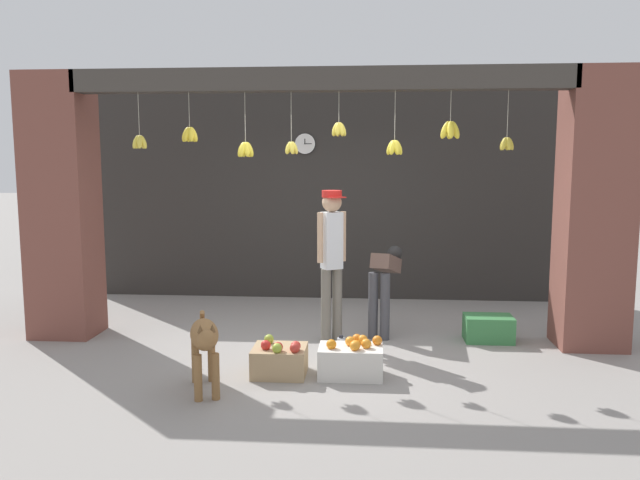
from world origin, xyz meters
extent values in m
plane|color=gray|center=(0.00, 0.00, 0.00)|extent=(60.00, 60.00, 0.00)
cube|color=#2D2B28|center=(0.00, 2.51, 1.49)|extent=(7.19, 0.12, 2.98)
cube|color=brown|center=(-2.94, 0.30, 1.49)|extent=(0.70, 0.60, 2.98)
cube|color=brown|center=(2.94, 0.30, 1.49)|extent=(0.70, 0.60, 2.98)
cube|color=#3D3833|center=(0.00, 0.12, 2.86)|extent=(5.29, 0.24, 0.24)
cylinder|color=#B2AD99|center=(-1.92, 0.07, 2.51)|extent=(0.01, 0.01, 0.45)
ellipsoid|color=yellow|center=(-1.88, 0.07, 2.21)|extent=(0.11, 0.06, 0.16)
ellipsoid|color=yellow|center=(-1.91, 0.11, 2.21)|extent=(0.07, 0.10, 0.17)
ellipsoid|color=yellow|center=(-1.95, 0.09, 2.21)|extent=(0.10, 0.09, 0.17)
ellipsoid|color=yellow|center=(-1.95, 0.05, 2.21)|extent=(0.10, 0.09, 0.17)
ellipsoid|color=yellow|center=(-1.91, 0.03, 2.21)|extent=(0.07, 0.10, 0.17)
cylinder|color=#B2AD99|center=(-1.38, 0.10, 2.55)|extent=(0.01, 0.01, 0.37)
ellipsoid|color=yellow|center=(-1.33, 0.10, 2.29)|extent=(0.12, 0.06, 0.18)
ellipsoid|color=yellow|center=(-1.36, 0.14, 2.29)|extent=(0.09, 0.11, 0.19)
ellipsoid|color=yellow|center=(-1.40, 0.14, 2.29)|extent=(0.09, 0.11, 0.19)
ellipsoid|color=yellow|center=(-1.42, 0.10, 2.29)|extent=(0.12, 0.06, 0.18)
ellipsoid|color=yellow|center=(-1.40, 0.06, 2.29)|extent=(0.09, 0.11, 0.19)
ellipsoid|color=yellow|center=(-1.36, 0.06, 2.29)|extent=(0.09, 0.11, 0.19)
cylinder|color=#B2AD99|center=(-0.78, 0.12, 2.47)|extent=(0.01, 0.01, 0.52)
ellipsoid|color=yellow|center=(-0.74, 0.12, 2.13)|extent=(0.12, 0.06, 0.18)
ellipsoid|color=yellow|center=(-0.76, 0.16, 2.13)|extent=(0.09, 0.11, 0.19)
ellipsoid|color=yellow|center=(-0.80, 0.16, 2.13)|extent=(0.09, 0.11, 0.19)
ellipsoid|color=yellow|center=(-0.82, 0.12, 2.13)|extent=(0.12, 0.06, 0.18)
ellipsoid|color=yellow|center=(-0.80, 0.08, 2.13)|extent=(0.09, 0.11, 0.19)
ellipsoid|color=yellow|center=(-0.76, 0.08, 2.13)|extent=(0.09, 0.11, 0.19)
cylinder|color=#B2AD99|center=(-0.29, 0.13, 2.47)|extent=(0.01, 0.01, 0.52)
ellipsoid|color=yellow|center=(-0.25, 0.13, 2.15)|extent=(0.10, 0.05, 0.15)
ellipsoid|color=yellow|center=(-0.28, 0.16, 2.15)|extent=(0.07, 0.10, 0.15)
ellipsoid|color=yellow|center=(-0.32, 0.15, 2.15)|extent=(0.09, 0.08, 0.16)
ellipsoid|color=yellow|center=(-0.32, 0.11, 2.15)|extent=(0.09, 0.08, 0.16)
ellipsoid|color=yellow|center=(-0.28, 0.09, 2.15)|extent=(0.07, 0.10, 0.15)
cylinder|color=#B2AD99|center=(0.22, 0.08, 2.57)|extent=(0.01, 0.01, 0.33)
ellipsoid|color=gold|center=(0.26, 0.08, 2.34)|extent=(0.11, 0.06, 0.16)
ellipsoid|color=gold|center=(0.25, 0.11, 2.34)|extent=(0.09, 0.10, 0.17)
ellipsoid|color=gold|center=(0.21, 0.12, 2.34)|extent=(0.07, 0.10, 0.17)
ellipsoid|color=gold|center=(0.18, 0.10, 2.34)|extent=(0.10, 0.08, 0.17)
ellipsoid|color=gold|center=(0.18, 0.06, 2.34)|extent=(0.10, 0.08, 0.17)
ellipsoid|color=gold|center=(0.21, 0.04, 2.34)|extent=(0.07, 0.10, 0.17)
ellipsoid|color=gold|center=(0.25, 0.05, 2.34)|extent=(0.09, 0.10, 0.17)
cylinder|color=#B2AD99|center=(0.80, 0.08, 2.48)|extent=(0.01, 0.01, 0.51)
ellipsoid|color=yellow|center=(0.84, 0.08, 2.15)|extent=(0.11, 0.06, 0.17)
ellipsoid|color=yellow|center=(0.82, 0.11, 2.15)|extent=(0.09, 0.11, 0.18)
ellipsoid|color=yellow|center=(0.78, 0.11, 2.15)|extent=(0.09, 0.11, 0.18)
ellipsoid|color=yellow|center=(0.76, 0.08, 2.15)|extent=(0.11, 0.06, 0.17)
ellipsoid|color=yellow|center=(0.78, 0.04, 2.15)|extent=(0.09, 0.11, 0.18)
ellipsoid|color=yellow|center=(0.82, 0.04, 2.15)|extent=(0.09, 0.11, 0.18)
cylinder|color=#B2AD99|center=(1.38, 0.12, 2.58)|extent=(0.01, 0.01, 0.32)
ellipsoid|color=yellow|center=(1.43, 0.12, 2.33)|extent=(0.13, 0.07, 0.21)
ellipsoid|color=yellow|center=(1.38, 0.17, 2.33)|extent=(0.07, 0.13, 0.21)
ellipsoid|color=yellow|center=(1.33, 0.12, 2.33)|extent=(0.13, 0.07, 0.21)
ellipsoid|color=yellow|center=(1.38, 0.07, 2.33)|extent=(0.07, 0.13, 0.21)
cylinder|color=#B2AD99|center=(1.96, 0.14, 2.49)|extent=(0.01, 0.01, 0.48)
ellipsoid|color=gold|center=(2.00, 0.14, 2.19)|extent=(0.10, 0.05, 0.15)
ellipsoid|color=gold|center=(1.97, 0.17, 2.19)|extent=(0.07, 0.10, 0.16)
ellipsoid|color=gold|center=(1.93, 0.16, 2.19)|extent=(0.09, 0.08, 0.16)
ellipsoid|color=gold|center=(1.93, 0.11, 2.19)|extent=(0.09, 0.08, 0.16)
ellipsoid|color=gold|center=(1.97, 0.10, 2.19)|extent=(0.07, 0.10, 0.16)
ellipsoid|color=olive|center=(-0.88, -1.33, 0.51)|extent=(0.42, 0.65, 0.24)
cylinder|color=olive|center=(-0.74, -1.53, 0.20)|extent=(0.07, 0.07, 0.40)
cylinder|color=olive|center=(-0.88, -1.58, 0.20)|extent=(0.07, 0.07, 0.40)
cylinder|color=olive|center=(-0.89, -1.09, 0.20)|extent=(0.07, 0.07, 0.40)
cylinder|color=olive|center=(-1.02, -1.14, 0.20)|extent=(0.07, 0.07, 0.40)
ellipsoid|color=olive|center=(-0.78, -1.65, 0.57)|extent=(0.22, 0.26, 0.17)
cone|color=brown|center=(-0.73, -1.64, 0.65)|extent=(0.05, 0.05, 0.07)
cone|color=brown|center=(-0.82, -1.67, 0.65)|extent=(0.05, 0.05, 0.07)
cylinder|color=olive|center=(-0.99, -1.02, 0.54)|extent=(0.10, 0.20, 0.25)
cylinder|color=#6B665B|center=(0.20, 0.27, 0.42)|extent=(0.11, 0.11, 0.83)
cylinder|color=#6B665B|center=(0.08, 0.20, 0.42)|extent=(0.11, 0.11, 0.83)
cube|color=silver|center=(0.14, 0.23, 1.14)|extent=(0.26, 0.25, 0.62)
cylinder|color=tan|center=(0.26, 0.30, 1.18)|extent=(0.06, 0.06, 0.55)
cylinder|color=tan|center=(0.02, 0.17, 1.18)|extent=(0.06, 0.06, 0.55)
sphere|color=tan|center=(0.14, 0.23, 1.56)|extent=(0.22, 0.22, 0.22)
cylinder|color=red|center=(0.14, 0.23, 1.66)|extent=(0.22, 0.22, 0.08)
cube|color=red|center=(0.19, 0.14, 1.62)|extent=(0.22, 0.19, 0.01)
cylinder|color=#424247|center=(0.60, 0.41, 0.38)|extent=(0.11, 0.11, 0.76)
cylinder|color=#424247|center=(0.73, 0.37, 0.38)|extent=(0.11, 0.11, 0.76)
cube|color=brown|center=(0.75, 0.63, 0.83)|extent=(0.39, 0.60, 0.30)
sphere|color=black|center=(0.86, 0.97, 0.90)|extent=(0.18, 0.18, 0.18)
cube|color=silver|center=(0.38, -0.88, 0.14)|extent=(0.60, 0.38, 0.29)
sphere|color=orange|center=(0.21, -0.94, 0.33)|extent=(0.09, 0.09, 0.09)
sphere|color=orange|center=(0.53, -0.90, 0.33)|extent=(0.09, 0.09, 0.09)
sphere|color=orange|center=(0.43, -0.95, 0.33)|extent=(0.09, 0.09, 0.09)
sphere|color=orange|center=(0.43, -0.98, 0.33)|extent=(0.09, 0.09, 0.09)
sphere|color=orange|center=(0.44, -0.74, 0.33)|extent=(0.09, 0.09, 0.09)
sphere|color=orange|center=(0.50, -0.77, 0.33)|extent=(0.09, 0.09, 0.09)
sphere|color=orange|center=(0.38, -0.83, 0.33)|extent=(0.09, 0.09, 0.09)
sphere|color=orange|center=(0.63, -0.79, 0.33)|extent=(0.09, 0.09, 0.09)
cube|color=tan|center=(-0.29, -0.88, 0.13)|extent=(0.50, 0.44, 0.27)
sphere|color=red|center=(-0.40, -0.95, 0.31)|extent=(0.09, 0.09, 0.09)
sphere|color=#99B238|center=(-0.41, -0.76, 0.31)|extent=(0.09, 0.09, 0.09)
sphere|color=red|center=(-0.12, -0.96, 0.31)|extent=(0.09, 0.09, 0.09)
sphere|color=red|center=(-0.28, -1.00, 0.31)|extent=(0.09, 0.09, 0.09)
sphere|color=red|center=(-0.12, -1.02, 0.31)|extent=(0.09, 0.09, 0.09)
sphere|color=#99B238|center=(-0.29, -1.04, 0.31)|extent=(0.09, 0.09, 0.09)
cube|color=#387A42|center=(1.89, 0.40, 0.14)|extent=(0.53, 0.35, 0.29)
cylinder|color=silver|center=(0.27, -0.38, 0.11)|extent=(0.08, 0.08, 0.23)
cylinder|color=black|center=(0.27, -0.38, 0.24)|extent=(0.04, 0.04, 0.03)
cylinder|color=black|center=(-0.38, 2.44, 2.25)|extent=(0.31, 0.01, 0.31)
cylinder|color=white|center=(-0.38, 2.43, 2.25)|extent=(0.29, 0.02, 0.29)
cube|color=black|center=(-0.38, 2.42, 2.28)|extent=(0.01, 0.01, 0.08)
cube|color=black|center=(-0.33, 2.42, 2.25)|extent=(0.11, 0.01, 0.01)
camera|label=1|loc=(0.54, -6.53, 2.03)|focal=35.00mm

